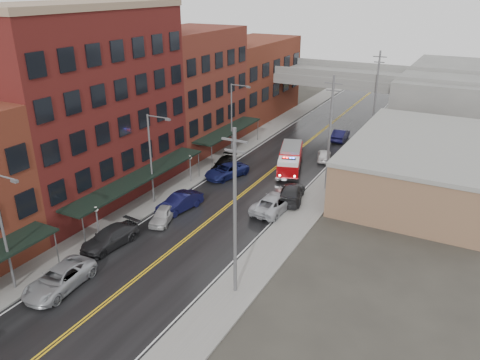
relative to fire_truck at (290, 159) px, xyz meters
The scene contains 32 objects.
road 8.54m from the fire_truck, 102.62° to the right, with size 11.00×160.00×0.02m, color black.
sidewalk_left 12.37m from the fire_truck, 138.06° to the right, with size 3.00×160.00×0.15m, color slate.
sidewalk_right 9.96m from the fire_truck, 56.38° to the right, with size 3.00×160.00×0.15m, color slate.
curb_left 11.20m from the fire_truck, 132.37° to the right, with size 0.30×160.00×0.15m, color gray.
curb_right 9.16m from the fire_truck, 65.11° to the right, with size 0.30×160.00×0.15m, color gray.
brick_building_b 22.74m from the fire_truck, 134.86° to the right, with size 9.00×20.00×18.00m, color #561716.
brick_building_c 16.45m from the fire_truck, behind, with size 9.00×15.00×15.00m, color maroon.
brick_building_far 25.32m from the fire_truck, 127.42° to the left, with size 9.00×20.00×12.00m, color maroon.
tan_building 14.31m from the fire_truck, ahead, with size 14.00×22.00×5.00m, color #8D644C.
right_far_block 35.75m from the fire_truck, 63.05° to the left, with size 18.00×30.00×8.00m, color slate.
awning_1 17.91m from the fire_truck, 121.53° to the right, with size 2.60×18.00×3.09m.
awning_2 9.72m from the fire_truck, 166.22° to the left, with size 2.60×13.00×3.09m.
globe_lamp_1 23.71m from the fire_truck, 110.35° to the right, with size 0.44×0.44×3.12m.
globe_lamp_2 11.66m from the fire_truck, 135.10° to the right, with size 0.44×0.44×3.12m.
street_lamp_0 31.57m from the fire_truck, 105.52° to the right, with size 2.64×0.22×9.00m.
street_lamp_1 16.91m from the fire_truck, 120.55° to the right, with size 2.64×0.22×9.00m.
street_lamp_2 9.34m from the fire_truck, 167.96° to the left, with size 2.64×0.22×9.00m.
utility_pole_0 24.31m from the fire_truck, 77.00° to the right, with size 1.80×0.24×12.00m.
utility_pole_1 7.89m from the fire_truck, 30.93° to the right, with size 1.80×0.24×12.00m.
utility_pole_2 18.27m from the fire_truck, 72.29° to the left, with size 1.80×0.24×12.00m.
overpass 24.28m from the fire_truck, 94.42° to the left, with size 40.00×10.00×7.50m.
fire_truck is the anchor object (origin of this frame).
parked_car_left_2 29.26m from the fire_truck, 101.53° to the right, with size 2.59×5.63×1.56m, color #989BA0.
parked_car_left_3 23.51m from the fire_truck, 106.66° to the right, with size 2.17×5.35×1.55m, color #242426.
parked_car_left_4 17.89m from the fire_truck, 107.82° to the right, with size 1.60×3.97×1.35m, color #B2B2B2.
parked_car_left_5 15.37m from the fire_truck, 110.75° to the right, with size 1.72×4.95×1.63m, color black.
parked_car_left_6 7.53m from the fire_truck, 138.05° to the right, with size 2.45×5.32×1.48m, color #161C53.
parked_car_left_7 7.68m from the fire_truck, 153.49° to the right, with size 2.00×4.91×1.42m, color black.
parked_car_right_0 10.60m from the fire_truck, 76.05° to the right, with size 2.70×5.85×1.62m, color #B3B6BC.
parked_car_right_1 8.05m from the fire_truck, 66.81° to the right, with size 2.28×5.61×1.63m, color black.
parked_car_right_2 5.85m from the fire_truck, 65.88° to the left, with size 1.57×3.90×1.33m, color white.
parked_car_right_3 14.12m from the fire_truck, 82.72° to the left, with size 1.68×4.80×1.58m, color black.
Camera 1 is at (20.25, -8.99, 20.07)m, focal length 35.00 mm.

